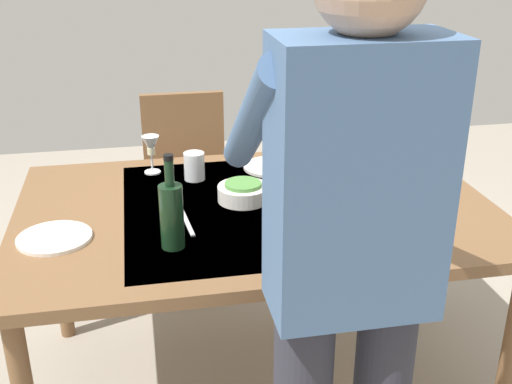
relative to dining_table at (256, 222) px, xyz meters
The scene contains 15 objects.
ground_plane 0.70m from the dining_table, ahead, with size 6.00×6.00×0.00m, color #9E9384.
dining_table is the anchor object (origin of this frame).
chair_near 0.95m from the dining_table, 79.82° to the right, with size 0.40×0.40×0.91m.
person_server 0.85m from the dining_table, 93.76° to the left, with size 0.42×0.61×1.69m.
wine_bottle 0.43m from the dining_table, 39.59° to the left, with size 0.07×0.07×0.30m.
wine_glass_left 0.54m from the dining_table, 48.51° to the right, with size 0.07×0.07×0.15m.
wine_glass_right 0.41m from the dining_table, 118.40° to the left, with size 0.07×0.07×0.15m.
water_cup_near_left 0.36m from the dining_table, 57.11° to the right, with size 0.08×0.08×0.11m, color silver.
water_cup_near_right 0.46m from the dining_table, 97.74° to the left, with size 0.08×0.08×0.10m, color silver.
serving_bowl_pasta 0.32m from the dining_table, 160.35° to the left, with size 0.30×0.30×0.07m.
side_bowl_salad 0.12m from the dining_table, 53.94° to the right, with size 0.18×0.18×0.07m.
dinner_plate_near 0.38m from the dining_table, 111.16° to the right, with size 0.23×0.23×0.01m, color white.
dinner_plate_far 0.68m from the dining_table, 11.54° to the left, with size 0.23×0.23×0.01m, color white.
table_knife 0.28m from the dining_table, 21.89° to the left, with size 0.01×0.20×0.01m, color silver.
table_fork 0.62m from the dining_table, 163.74° to the left, with size 0.01×0.18×0.01m, color silver.
Camera 1 is at (0.39, 1.98, 1.67)m, focal length 44.58 mm.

